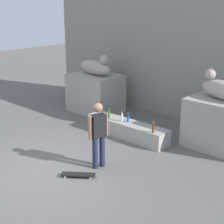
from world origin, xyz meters
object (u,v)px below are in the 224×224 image
at_px(bottle_clear, 122,117).
at_px(bottle_blue, 128,118).
at_px(skateboard, 78,175).
at_px(statue_reclining_left, 96,67).
at_px(bottle_brown, 153,128).
at_px(skater, 98,133).
at_px(bottle_green, 109,114).

relative_size(bottle_clear, bottle_blue, 1.05).
height_order(skateboard, bottle_clear, bottle_clear).
height_order(statue_reclining_left, bottle_brown, statue_reclining_left).
height_order(skater, bottle_clear, skater).
height_order(skater, skateboard, skater).
distance_m(bottle_clear, bottle_green, 0.46).
xyz_separation_m(statue_reclining_left, bottle_green, (1.87, -1.30, -1.08)).
xyz_separation_m(statue_reclining_left, bottle_clear, (2.32, -1.21, -1.09)).
distance_m(statue_reclining_left, bottle_clear, 2.83).
distance_m(skater, bottle_clear, 2.20).
xyz_separation_m(skateboard, bottle_green, (-1.39, 2.57, 0.55)).
relative_size(skateboard, bottle_blue, 2.64).
xyz_separation_m(skater, bottle_clear, (-0.94, 1.97, -0.32)).
relative_size(skateboard, bottle_clear, 2.51).
xyz_separation_m(skater, bottle_green, (-1.39, 1.87, -0.31)).
height_order(statue_reclining_left, skateboard, statue_reclining_left).
distance_m(statue_reclining_left, skater, 4.61).
distance_m(bottle_brown, bottle_green, 1.71).
xyz_separation_m(bottle_clear, bottle_blue, (0.17, 0.08, -0.01)).
bearing_deg(bottle_clear, statue_reclining_left, 152.50).
distance_m(bottle_clear, bottle_blue, 0.19).
distance_m(statue_reclining_left, bottle_blue, 2.95).
bearing_deg(skater, bottle_brown, -174.81).
xyz_separation_m(bottle_blue, bottle_green, (-0.62, -0.17, 0.02)).
xyz_separation_m(bottle_blue, bottle_brown, (1.09, -0.22, 0.02)).
bearing_deg(bottle_blue, bottle_green, -164.40).
height_order(skateboard, bottle_brown, bottle_brown).
xyz_separation_m(statue_reclining_left, bottle_brown, (3.58, -1.35, -1.08)).
relative_size(skateboard, bottle_green, 2.30).
distance_m(statue_reclining_left, skateboard, 5.32).
relative_size(skater, bottle_brown, 5.17).
bearing_deg(bottle_clear, bottle_brown, -6.27).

